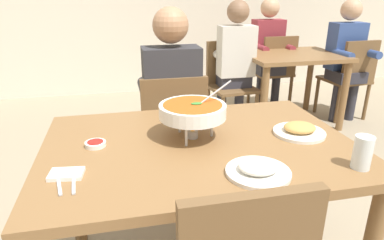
{
  "coord_description": "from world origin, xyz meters",
  "views": [
    {
      "loc": [
        -0.32,
        -1.34,
        1.4
      ],
      "look_at": [
        0.0,
        0.15,
        0.82
      ],
      "focal_mm": 31.89,
      "sensor_mm": 36.0,
      "label": 1
    }
  ],
  "objects": [
    {
      "name": "chair_bg_left",
      "position": [
        2.18,
        1.9,
        0.51
      ],
      "size": [
        0.47,
        0.47,
        0.9
      ],
      "color": "brown",
      "rests_on": "ground_plane"
    },
    {
      "name": "appetizer_plate",
      "position": [
        0.48,
        -0.01,
        0.79
      ],
      "size": [
        0.24,
        0.24,
        0.06
      ],
      "color": "white",
      "rests_on": "dining_table_main"
    },
    {
      "name": "curry_bowl",
      "position": [
        -0.02,
        0.06,
        0.9
      ],
      "size": [
        0.33,
        0.3,
        0.26
      ],
      "color": "silver",
      "rests_on": "dining_table_main"
    },
    {
      "name": "chair_bg_middle",
      "position": [
        1.51,
        2.4,
        0.51
      ],
      "size": [
        0.46,
        0.46,
        0.9
      ],
      "color": "brown",
      "rests_on": "ground_plane"
    },
    {
      "name": "diner_main",
      "position": [
        0.0,
        0.79,
        0.75
      ],
      "size": [
        0.4,
        0.45,
        1.31
      ],
      "color": "#2D2D38",
      "rests_on": "ground_plane"
    },
    {
      "name": "fork_utensil",
      "position": [
        -0.56,
        -0.23,
        0.77
      ],
      "size": [
        0.05,
        0.17,
        0.01
      ],
      "primitive_type": "cube",
      "rotation": [
        0.0,
        0.0,
        0.2
      ],
      "color": "silver",
      "rests_on": "dining_table_main"
    },
    {
      "name": "rice_plate",
      "position": [
        0.15,
        -0.32,
        0.79
      ],
      "size": [
        0.24,
        0.24,
        0.06
      ],
      "color": "white",
      "rests_on": "dining_table_main"
    },
    {
      "name": "sauce_dish",
      "position": [
        -0.45,
        0.06,
        0.78
      ],
      "size": [
        0.09,
        0.09,
        0.02
      ],
      "color": "white",
      "rests_on": "dining_table_main"
    },
    {
      "name": "drink_glass",
      "position": [
        0.54,
        -0.35,
        0.83
      ],
      "size": [
        0.07,
        0.07,
        0.13
      ],
      "color": "silver",
      "rests_on": "dining_table_main"
    },
    {
      "name": "dining_table_main",
      "position": [
        0.0,
        0.0,
        0.66
      ],
      "size": [
        1.36,
        0.95,
        0.77
      ],
      "color": "brown",
      "rests_on": "ground_plane"
    },
    {
      "name": "chair_bg_right",
      "position": [
        0.81,
        2.02,
        0.51
      ],
      "size": [
        0.49,
        0.49,
        0.9
      ],
      "color": "brown",
      "rests_on": "ground_plane"
    },
    {
      "name": "patron_bg_right",
      "position": [
        0.84,
        1.96,
        0.75
      ],
      "size": [
        0.4,
        0.45,
        1.31
      ],
      "color": "#2D2D38",
      "rests_on": "ground_plane"
    },
    {
      "name": "chair_diner_main",
      "position": [
        -0.0,
        0.76,
        0.51
      ],
      "size": [
        0.44,
        0.44,
        0.9
      ],
      "color": "brown",
      "rests_on": "ground_plane"
    },
    {
      "name": "spoon_utensil",
      "position": [
        -0.51,
        -0.23,
        0.77
      ],
      "size": [
        0.03,
        0.17,
        0.01
      ],
      "primitive_type": "cube",
      "rotation": [
        0.0,
        0.0,
        0.1
      ],
      "color": "silver",
      "rests_on": "dining_table_main"
    },
    {
      "name": "dining_table_far",
      "position": [
        1.48,
        1.95,
        0.63
      ],
      "size": [
        1.0,
        0.8,
        0.77
      ],
      "color": "brown",
      "rests_on": "ground_plane"
    },
    {
      "name": "napkin_folded",
      "position": [
        -0.54,
        -0.18,
        0.77
      ],
      "size": [
        0.13,
        0.09,
        0.02
      ],
      "primitive_type": "cube",
      "rotation": [
        0.0,
        0.0,
        -0.13
      ],
      "color": "white",
      "rests_on": "dining_table_main"
    },
    {
      "name": "patron_bg_left",
      "position": [
        2.12,
        1.94,
        0.75
      ],
      "size": [
        0.4,
        0.45,
        1.31
      ],
      "color": "#2D2D38",
      "rests_on": "ground_plane"
    },
    {
      "name": "patron_bg_middle",
      "position": [
        1.44,
        2.48,
        0.75
      ],
      "size": [
        0.4,
        0.45,
        1.31
      ],
      "color": "#2D2D38",
      "rests_on": "ground_plane"
    }
  ]
}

